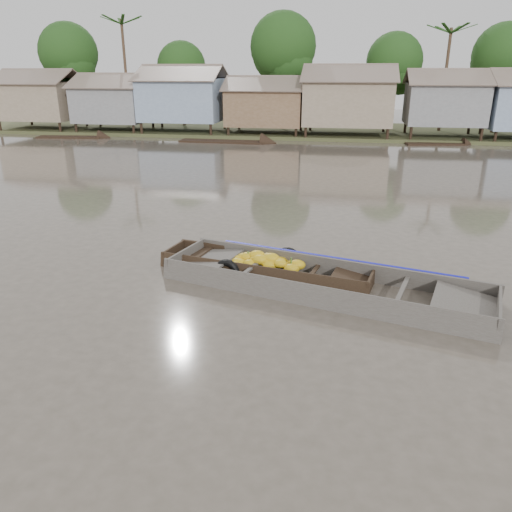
# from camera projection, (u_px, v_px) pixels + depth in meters

# --- Properties ---
(ground) EXTENTS (120.00, 120.00, 0.00)m
(ground) POSITION_uv_depth(u_px,v_px,m) (228.00, 292.00, 11.96)
(ground) COLOR #4B443A
(ground) RESTS_ON ground
(riverbank) EXTENTS (120.00, 12.47, 10.22)m
(riverbank) POSITION_uv_depth(u_px,v_px,m) (355.00, 95.00, 39.74)
(riverbank) COLOR #384723
(riverbank) RESTS_ON ground
(banana_boat) EXTENTS (5.76, 2.43, 0.79)m
(banana_boat) POSITION_uv_depth(u_px,v_px,m) (263.00, 266.00, 13.07)
(banana_boat) COLOR black
(banana_boat) RESTS_ON ground
(viewer_boat) EXTENTS (8.12, 3.98, 0.63)m
(viewer_boat) POSITION_uv_depth(u_px,v_px,m) (324.00, 287.00, 12.04)
(viewer_boat) COLOR #3F3A35
(viewer_boat) RESTS_ON ground
(distant_boats) EXTENTS (46.11, 4.24, 0.35)m
(distant_boats) POSITION_uv_depth(u_px,v_px,m) (414.00, 148.00, 33.90)
(distant_boats) COLOR black
(distant_boats) RESTS_ON ground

